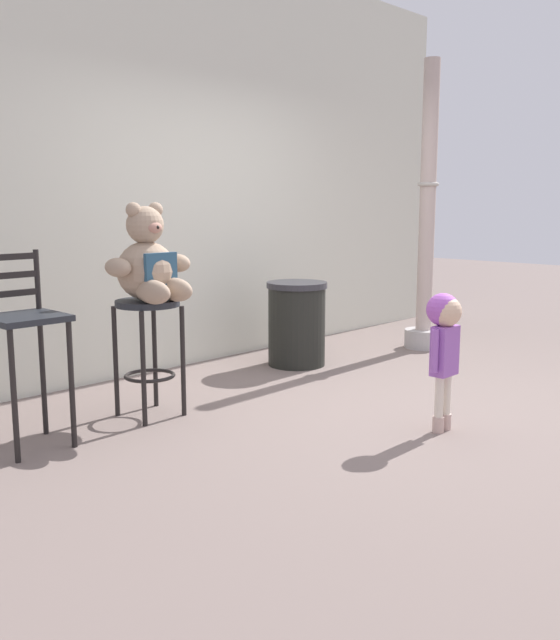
# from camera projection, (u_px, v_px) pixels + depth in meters

# --- Properties ---
(ground_plane) EXTENTS (24.00, 24.00, 0.00)m
(ground_plane) POSITION_uv_depth(u_px,v_px,m) (384.00, 405.00, 4.85)
(ground_plane) COLOR slate
(building_wall) EXTENTS (6.93, 0.30, 3.54)m
(building_wall) POSITION_uv_depth(u_px,v_px,m) (188.00, 160.00, 6.02)
(building_wall) COLOR silver
(building_wall) RESTS_ON ground_plane
(bar_stool_with_teddy) EXTENTS (0.42, 0.42, 0.77)m
(bar_stool_with_teddy) POSITION_uv_depth(u_px,v_px,m) (148.00, 333.00, 4.53)
(bar_stool_with_teddy) COLOR #212429
(bar_stool_with_teddy) RESTS_ON ground_plane
(teddy_bear) EXTENTS (0.59, 0.53, 0.63)m
(teddy_bear) POSITION_uv_depth(u_px,v_px,m) (149.00, 265.00, 4.44)
(teddy_bear) COLOR tan
(teddy_bear) RESTS_ON bar_stool_with_teddy
(child_walking) EXTENTS (0.27, 0.22, 0.86)m
(child_walking) POSITION_uv_depth(u_px,v_px,m) (444.00, 332.00, 4.21)
(child_walking) COLOR #C1A197
(child_walking) RESTS_ON ground_plane
(trash_bin) EXTENTS (0.52, 0.52, 0.73)m
(trash_bin) POSITION_uv_depth(u_px,v_px,m) (297.00, 323.00, 6.02)
(trash_bin) COLOR black
(trash_bin) RESTS_ON ground_plane
(lamppost) EXTENTS (0.36, 0.36, 2.71)m
(lamppost) POSITION_uv_depth(u_px,v_px,m) (426.00, 238.00, 6.63)
(lamppost) COLOR #ACA6A5
(lamppost) RESTS_ON ground_plane
(bar_chair_empty) EXTENTS (0.40, 0.40, 1.13)m
(bar_chair_empty) POSITION_uv_depth(u_px,v_px,m) (24.00, 332.00, 3.92)
(bar_chair_empty) COLOR #212429
(bar_chair_empty) RESTS_ON ground_plane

